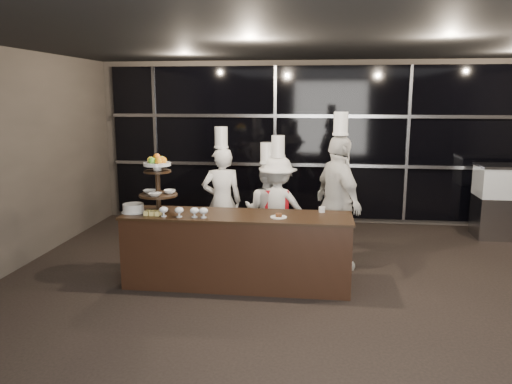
# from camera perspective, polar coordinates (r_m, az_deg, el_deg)

# --- Properties ---
(room) EXTENTS (10.00, 10.00, 10.00)m
(room) POSITION_cam_1_polar(r_m,az_deg,el_deg) (4.44, 12.14, -0.56)
(room) COLOR black
(room) RESTS_ON ground
(window_wall) EXTENTS (8.60, 0.10, 2.80)m
(window_wall) POSITION_cam_1_polar(r_m,az_deg,el_deg) (9.32, 9.59, 5.50)
(window_wall) COLOR black
(window_wall) RESTS_ON ground
(buffet_counter) EXTENTS (2.84, 0.74, 0.92)m
(buffet_counter) POSITION_cam_1_polar(r_m,az_deg,el_deg) (6.31, -2.15, -6.59)
(buffet_counter) COLOR black
(buffet_counter) RESTS_ON ground
(display_stand) EXTENTS (0.48, 0.48, 0.74)m
(display_stand) POSITION_cam_1_polar(r_m,az_deg,el_deg) (6.34, -11.17, 1.42)
(display_stand) COLOR black
(display_stand) RESTS_ON buffet_counter
(compotes) EXTENTS (0.61, 0.11, 0.12)m
(compotes) POSITION_cam_1_polar(r_m,az_deg,el_deg) (6.09, -8.11, -2.12)
(compotes) COLOR silver
(compotes) RESTS_ON buffet_counter
(layer_cake) EXTENTS (0.30, 0.30, 0.11)m
(layer_cake) POSITION_cam_1_polar(r_m,az_deg,el_deg) (6.47, -13.85, -1.80)
(layer_cake) COLOR white
(layer_cake) RESTS_ON buffet_counter
(pastry_squares) EXTENTS (0.19, 0.13, 0.05)m
(pastry_squares) POSITION_cam_1_polar(r_m,az_deg,el_deg) (6.27, -11.71, -2.36)
(pastry_squares) COLOR #EDD874
(pastry_squares) RESTS_ON buffet_counter
(small_plate) EXTENTS (0.20, 0.20, 0.05)m
(small_plate) POSITION_cam_1_polar(r_m,az_deg,el_deg) (6.03, 2.60, -2.80)
(small_plate) COLOR white
(small_plate) RESTS_ON buffet_counter
(chef_cup) EXTENTS (0.08, 0.08, 0.07)m
(chef_cup) POSITION_cam_1_polar(r_m,az_deg,el_deg) (6.35, 7.54, -1.99)
(chef_cup) COLOR white
(chef_cup) RESTS_ON buffet_counter
(chef_a) EXTENTS (0.68, 0.54, 1.93)m
(chef_a) POSITION_cam_1_polar(r_m,az_deg,el_deg) (7.43, -3.91, -0.91)
(chef_a) COLOR white
(chef_a) RESTS_ON ground
(chef_b) EXTENTS (0.75, 0.63, 1.70)m
(chef_b) POSITION_cam_1_polar(r_m,az_deg,el_deg) (7.38, 1.23, -1.93)
(chef_b) COLOR silver
(chef_b) RESTS_ON ground
(chef_c) EXTENTS (1.03, 0.66, 1.81)m
(chef_c) POSITION_cam_1_polar(r_m,az_deg,el_deg) (7.28, 2.48, -1.73)
(chef_c) COLOR silver
(chef_c) RESTS_ON ground
(chef_d) EXTENTS (0.89, 1.18, 2.16)m
(chef_d) POSITION_cam_1_polar(r_m,az_deg,el_deg) (6.87, 9.38, -1.15)
(chef_d) COLOR silver
(chef_d) RESTS_ON ground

